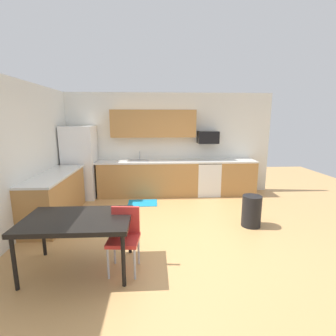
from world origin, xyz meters
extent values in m
plane|color=tan|center=(0.00, 0.00, 0.00)|extent=(12.00, 12.00, 0.00)
cube|color=silver|center=(0.00, 2.65, 1.35)|extent=(5.80, 0.10, 2.70)
cube|color=silver|center=(-2.65, 0.00, 1.35)|extent=(0.10, 5.80, 2.70)
cube|color=#AD7A42|center=(-0.46, 2.30, 0.45)|extent=(2.59, 0.60, 0.90)
cube|color=#AD7A42|center=(1.92, 2.30, 0.45)|extent=(0.96, 0.60, 0.90)
cube|color=#AD7A42|center=(-2.30, 0.80, 0.45)|extent=(0.60, 2.00, 0.90)
cube|color=silver|center=(0.00, 2.30, 0.92)|extent=(4.80, 0.64, 0.04)
cube|color=silver|center=(-2.30, 0.80, 0.92)|extent=(0.64, 2.00, 0.04)
cube|color=#AD7A42|center=(-0.30, 2.43, 1.90)|extent=(2.20, 0.34, 0.70)
cube|color=white|center=(-2.18, 2.22, 0.92)|extent=(0.76, 0.70, 1.84)
cube|color=white|center=(1.14, 2.30, 0.44)|extent=(0.60, 0.60, 0.88)
cube|color=black|center=(1.14, 2.30, 0.90)|extent=(0.60, 0.60, 0.03)
cube|color=black|center=(1.14, 2.40, 1.54)|extent=(0.54, 0.36, 0.32)
cube|color=#A5A8AD|center=(-0.68, 2.30, 0.88)|extent=(0.48, 0.40, 0.14)
cylinder|color=#B2B5BA|center=(-0.68, 2.48, 1.04)|extent=(0.02, 0.02, 0.24)
cube|color=black|center=(-1.31, -1.00, 0.71)|extent=(1.40, 0.90, 0.06)
cylinder|color=black|center=(-1.95, -1.39, 0.34)|extent=(0.05, 0.05, 0.68)
cylinder|color=black|center=(-0.67, -1.39, 0.34)|extent=(0.05, 0.05, 0.68)
cylinder|color=black|center=(-1.95, -0.61, 0.34)|extent=(0.05, 0.05, 0.68)
cylinder|color=black|center=(-0.67, -0.61, 0.34)|extent=(0.05, 0.05, 0.68)
cube|color=red|center=(-0.71, -1.08, 0.45)|extent=(0.43, 0.43, 0.05)
cube|color=red|center=(-0.69, -0.90, 0.65)|extent=(0.38, 0.07, 0.40)
cylinder|color=#B2B2B7|center=(-0.89, -1.24, 0.21)|extent=(0.03, 0.03, 0.42)
cylinder|color=#B2B2B7|center=(-0.55, -1.27, 0.21)|extent=(0.03, 0.03, 0.42)
cylinder|color=#B2B2B7|center=(-0.86, -0.90, 0.21)|extent=(0.03, 0.03, 0.42)
cylinder|color=#B2B2B7|center=(-0.52, -0.93, 0.21)|extent=(0.03, 0.03, 0.42)
cylinder|color=black|center=(1.55, 0.23, 0.30)|extent=(0.36, 0.36, 0.60)
cube|color=#198CBF|center=(-0.59, 1.65, 0.01)|extent=(0.70, 0.50, 0.01)
camera|label=1|loc=(-0.29, -4.13, 2.02)|focal=26.46mm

